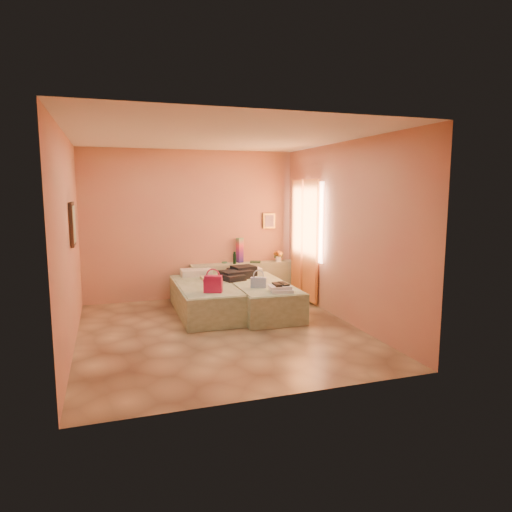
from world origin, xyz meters
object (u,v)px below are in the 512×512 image
(bed_left, at_px, (206,299))
(green_book, at_px, (255,262))
(flower_vase, at_px, (278,255))
(magenta_handbag, at_px, (213,284))
(water_bottle, at_px, (235,258))
(headboard_ledge, at_px, (243,279))
(bed_right, at_px, (260,297))
(blue_handbag, at_px, (259,282))
(towel_stack, at_px, (281,289))

(bed_left, xyz_separation_m, green_book, (1.21, 1.00, 0.42))
(green_book, bearing_deg, flower_vase, 21.27)
(magenta_handbag, bearing_deg, green_book, 74.32)
(magenta_handbag, bearing_deg, water_bottle, 85.02)
(headboard_ledge, distance_m, bed_right, 1.23)
(blue_handbag, bearing_deg, flower_vase, 79.78)
(green_book, distance_m, magenta_handbag, 2.02)
(bed_right, relative_size, blue_handbag, 7.84)
(bed_left, bearing_deg, bed_right, -10.43)
(flower_vase, height_order, magenta_handbag, flower_vase)
(bed_left, bearing_deg, headboard_ledge, 47.81)
(headboard_ledge, bearing_deg, bed_left, -132.88)
(headboard_ledge, relative_size, bed_left, 1.02)
(magenta_handbag, xyz_separation_m, blue_handbag, (0.77, 0.11, -0.05))
(green_book, distance_m, towel_stack, 1.94)
(flower_vase, xyz_separation_m, towel_stack, (-0.69, -1.91, -0.23))
(headboard_ledge, relative_size, water_bottle, 9.28)
(water_bottle, xyz_separation_m, green_book, (0.42, 0.01, -0.09))
(bed_left, height_order, flower_vase, flower_vase)
(headboard_ledge, xyz_separation_m, water_bottle, (-0.19, -0.06, 0.44))
(water_bottle, height_order, blue_handbag, water_bottle)
(headboard_ledge, bearing_deg, blue_handbag, -97.55)
(bed_left, xyz_separation_m, towel_stack, (1.00, -0.93, 0.30))
(magenta_handbag, distance_m, towel_stack, 1.06)
(green_book, bearing_deg, headboard_ledge, -170.74)
(bed_right, height_order, water_bottle, water_bottle)
(bed_left, relative_size, magenta_handbag, 7.13)
(flower_vase, distance_m, towel_stack, 2.05)
(headboard_ledge, distance_m, magenta_handbag, 1.96)
(water_bottle, bearing_deg, bed_right, -84.37)
(bed_right, relative_size, magenta_handbag, 7.13)
(flower_vase, xyz_separation_m, magenta_handbag, (-1.69, -1.61, -0.15))
(magenta_handbag, bearing_deg, towel_stack, 4.44)
(bed_right, xyz_separation_m, magenta_handbag, (-0.91, -0.45, 0.38))
(water_bottle, height_order, towel_stack, water_bottle)
(green_book, xyz_separation_m, blue_handbag, (-0.44, -1.51, -0.08))
(headboard_ledge, xyz_separation_m, green_book, (0.23, -0.05, 0.34))
(bed_left, height_order, bed_right, same)
(headboard_ledge, bearing_deg, towel_stack, -89.22)
(headboard_ledge, height_order, bed_right, headboard_ledge)
(headboard_ledge, relative_size, bed_right, 1.02)
(green_book, bearing_deg, towel_stack, -73.72)
(green_book, xyz_separation_m, magenta_handbag, (-1.21, -1.62, -0.04))
(bed_left, distance_m, magenta_handbag, 0.73)
(bed_left, distance_m, green_book, 1.62)
(green_book, height_order, flower_vase, flower_vase)
(magenta_handbag, height_order, towel_stack, magenta_handbag)
(bed_right, bearing_deg, blue_handbag, -110.72)
(water_bottle, distance_m, blue_handbag, 1.51)
(headboard_ledge, distance_m, flower_vase, 0.85)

